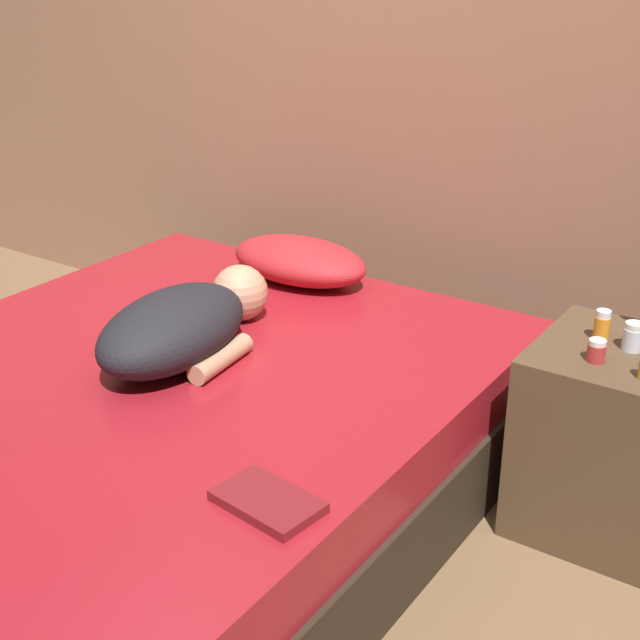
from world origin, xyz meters
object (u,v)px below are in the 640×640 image
(person_lying, at_px, (184,324))
(bottle_red, at_px, (596,351))
(bottle_clear, at_px, (633,337))
(pillow, at_px, (299,260))
(bottle_orange, at_px, (602,326))
(book, at_px, (268,502))

(person_lying, xyz_separation_m, bottle_red, (1.09, 0.41, 0.04))
(bottle_red, height_order, bottle_clear, bottle_clear)
(pillow, height_order, bottle_orange, bottle_orange)
(book, bearing_deg, bottle_orange, 68.74)
(book, bearing_deg, person_lying, 144.63)
(pillow, distance_m, person_lying, 0.70)
(bottle_red, relative_size, bottle_clear, 0.78)
(pillow, distance_m, bottle_red, 1.20)
(book, bearing_deg, pillow, 122.35)
(person_lying, xyz_separation_m, bottle_orange, (1.06, 0.54, 0.06))
(bottle_red, bearing_deg, pillow, 166.03)
(person_lying, bearing_deg, bottle_orange, 21.17)
(bottle_orange, bearing_deg, book, -111.26)
(bottle_red, xyz_separation_m, bottle_clear, (0.06, 0.12, 0.01))
(bottle_orange, xyz_separation_m, bottle_clear, (0.09, -0.01, -0.01))
(bottle_orange, relative_size, book, 0.36)
(person_lying, bearing_deg, book, -41.41)
(pillow, height_order, book, pillow)
(bottle_orange, distance_m, book, 1.10)
(pillow, bearing_deg, book, -57.65)
(bottle_clear, bearing_deg, bottle_orange, 172.03)
(bottle_red, height_order, bottle_orange, bottle_orange)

